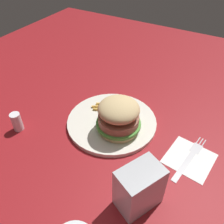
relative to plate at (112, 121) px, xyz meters
name	(u,v)px	position (x,y,z in m)	size (l,w,h in m)	color
ground_plane	(117,125)	(-0.02, 0.00, -0.01)	(1.60, 1.60, 0.00)	maroon
plate	(112,121)	(0.00, 0.00, 0.00)	(0.26, 0.26, 0.01)	silver
sandwich	(119,116)	(-0.03, 0.02, 0.05)	(0.12, 0.12, 0.10)	tan
fries_pile	(109,106)	(0.04, -0.05, 0.01)	(0.11, 0.08, 0.01)	gold
napkin	(189,158)	(-0.24, 0.02, -0.01)	(0.11, 0.11, 0.00)	white
fork	(190,157)	(-0.24, 0.01, 0.00)	(0.04, 0.17, 0.00)	silver
napkin_dispenser	(139,188)	(-0.17, 0.19, 0.05)	(0.09, 0.06, 0.11)	#B7BABF
salt_shaker	(17,122)	(0.22, 0.15, 0.02)	(0.03, 0.03, 0.06)	white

